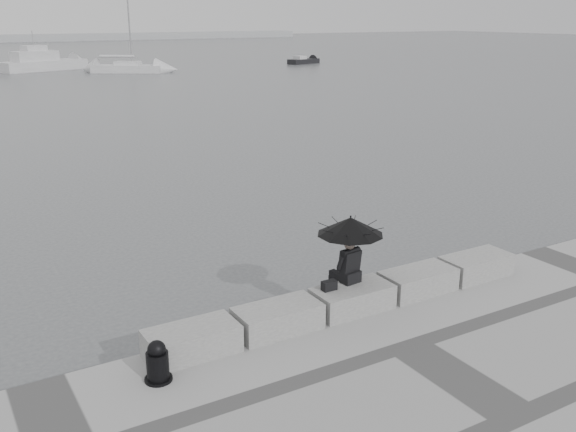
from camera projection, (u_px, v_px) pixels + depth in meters
ground at (338, 324)px, 13.26m from camera, size 360.00×360.00×0.00m
stone_block_far_left at (192, 341)px, 11.02m from camera, size 1.60×0.80×0.50m
stone_block_left at (278, 319)px, 11.84m from camera, size 1.60×0.80×0.50m
stone_block_centre at (352, 299)px, 12.67m from camera, size 1.60×0.80×0.50m
stone_block_right at (418, 281)px, 13.49m from camera, size 1.60×0.80×0.50m
stone_block_far_right at (476, 266)px, 14.31m from camera, size 1.60×0.80×0.50m
seated_person at (350, 233)px, 12.55m from camera, size 1.32×1.32×1.39m
bag at (329, 285)px, 12.44m from camera, size 0.29×0.17×0.19m
mooring_bollard at (158, 364)px, 10.20m from camera, size 0.45×0.45×0.71m
sailboat_right at (128, 68)px, 70.36m from camera, size 7.71×6.30×12.90m
motor_cruiser at (43, 62)px, 72.78m from camera, size 10.11×5.96×4.50m
small_motorboat at (304, 61)px, 82.95m from camera, size 4.77×2.73×1.10m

